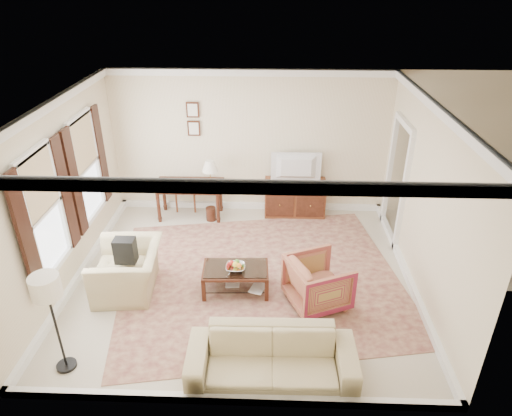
# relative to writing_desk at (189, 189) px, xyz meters

# --- Properties ---
(room_shell) EXTENTS (5.51, 5.01, 2.91)m
(room_shell) POSITION_rel_writing_desk_xyz_m (1.21, -2.06, 1.85)
(room_shell) COLOR beige
(room_shell) RESTS_ON ground
(annex_bedroom) EXTENTS (3.00, 2.70, 2.90)m
(annex_bedroom) POSITION_rel_writing_desk_xyz_m (5.69, -0.91, -0.28)
(annex_bedroom) COLOR beige
(annex_bedroom) RESTS_ON ground
(window_front) EXTENTS (0.12, 1.56, 1.80)m
(window_front) POSITION_rel_writing_desk_xyz_m (-1.49, -2.76, 0.93)
(window_front) COLOR #CCB284
(window_front) RESTS_ON room_shell
(window_rear) EXTENTS (0.12, 1.56, 1.80)m
(window_rear) POSITION_rel_writing_desk_xyz_m (-1.49, -1.16, 0.93)
(window_rear) COLOR #CCB284
(window_rear) RESTS_ON room_shell
(doorway) EXTENTS (0.10, 1.12, 2.25)m
(doorway) POSITION_rel_writing_desk_xyz_m (3.92, -0.56, 0.45)
(doorway) COLOR white
(doorway) RESTS_ON room_shell
(rug) EXTENTS (5.08, 4.56, 0.01)m
(rug) POSITION_rel_writing_desk_xyz_m (1.49, -2.08, -0.62)
(rug) COLOR maroon
(rug) RESTS_ON room_shell
(writing_desk) EXTENTS (1.35, 0.67, 0.74)m
(writing_desk) POSITION_rel_writing_desk_xyz_m (0.00, 0.00, 0.00)
(writing_desk) COLOR #4A2215
(writing_desk) RESTS_ON room_shell
(desk_chair) EXTENTS (0.51, 0.51, 1.05)m
(desk_chair) POSITION_rel_writing_desk_xyz_m (-0.13, 0.35, -0.10)
(desk_chair) COLOR brown
(desk_chair) RESTS_ON room_shell
(desk_lamp) EXTENTS (0.32, 0.32, 0.50)m
(desk_lamp) POSITION_rel_writing_desk_xyz_m (0.44, 0.00, 0.36)
(desk_lamp) COLOR silver
(desk_lamp) RESTS_ON writing_desk
(framed_prints) EXTENTS (0.25, 0.04, 0.68)m
(framed_prints) POSITION_rel_writing_desk_xyz_m (0.10, 0.41, 1.32)
(framed_prints) COLOR #4A2215
(framed_prints) RESTS_ON room_shell
(sideboard) EXTENTS (1.22, 0.47, 0.75)m
(sideboard) POSITION_rel_writing_desk_xyz_m (2.13, 0.17, -0.25)
(sideboard) COLOR brown
(sideboard) RESTS_ON room_shell
(tv) EXTENTS (0.95, 0.55, 0.12)m
(tv) POSITION_rel_writing_desk_xyz_m (2.13, 0.15, 0.60)
(tv) COLOR black
(tv) RESTS_ON sideboard
(coffee_table) EXTENTS (1.04, 0.64, 0.43)m
(coffee_table) POSITION_rel_writing_desk_xyz_m (1.11, -2.40, -0.30)
(coffee_table) COLOR #4A2215
(coffee_table) RESTS_ON room_shell
(fruit_bowl) EXTENTS (0.42, 0.42, 0.10)m
(fruit_bowl) POSITION_rel_writing_desk_xyz_m (1.12, -2.45, -0.14)
(fruit_bowl) COLOR silver
(fruit_bowl) RESTS_ON coffee_table
(book_a) EXTENTS (0.28, 0.05, 0.38)m
(book_a) POSITION_rel_writing_desk_xyz_m (0.95, -2.42, -0.45)
(book_a) COLOR brown
(book_a) RESTS_ON coffee_table
(book_b) EXTENTS (0.27, 0.12, 0.38)m
(book_b) POSITION_rel_writing_desk_xyz_m (1.36, -2.52, -0.46)
(book_b) COLOR brown
(book_b) RESTS_ON coffee_table
(striped_armchair) EXTENTS (1.04, 1.07, 0.85)m
(striped_armchair) POSITION_rel_writing_desk_xyz_m (2.37, -2.67, -0.20)
(striped_armchair) COLOR maroon
(striped_armchair) RESTS_ON room_shell
(club_armchair) EXTENTS (0.83, 1.19, 1.00)m
(club_armchair) POSITION_rel_writing_desk_xyz_m (-0.58, -2.44, -0.13)
(club_armchair) COLOR tan
(club_armchair) RESTS_ON room_shell
(backpack) EXTENTS (0.23, 0.33, 0.40)m
(backpack) POSITION_rel_writing_desk_xyz_m (-0.58, -2.42, 0.12)
(backpack) COLOR black
(backpack) RESTS_ON club_armchair
(sofa) EXTENTS (2.09, 0.64, 0.81)m
(sofa) POSITION_rel_writing_desk_xyz_m (1.69, -4.10, -0.22)
(sofa) COLOR tan
(sofa) RESTS_ON room_shell
(floor_lamp) EXTENTS (0.35, 0.35, 1.43)m
(floor_lamp) POSITION_rel_writing_desk_xyz_m (-0.96, -4.05, 0.56)
(floor_lamp) COLOR black
(floor_lamp) RESTS_ON room_shell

